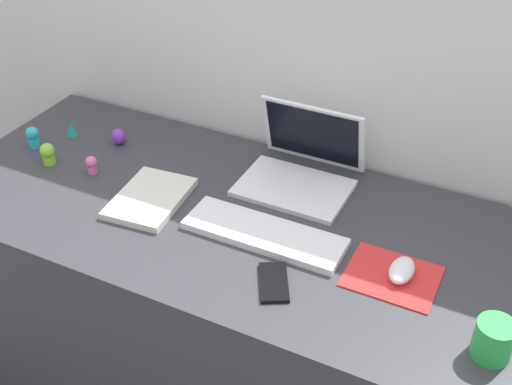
# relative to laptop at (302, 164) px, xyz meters

# --- Properties ---
(back_wall) EXTENTS (2.95, 0.05, 1.51)m
(back_wall) POSITION_rel_laptop_xyz_m (-0.05, 0.17, -0.04)
(back_wall) COLOR silver
(back_wall) RESTS_ON ground_plane
(desk) EXTENTS (1.75, 0.72, 0.74)m
(desk) POSITION_rel_laptop_xyz_m (-0.05, -0.23, -0.42)
(desk) COLOR #38383D
(desk) RESTS_ON ground_plane
(laptop) EXTENTS (0.30, 0.27, 0.21)m
(laptop) POSITION_rel_laptop_xyz_m (0.00, 0.00, 0.00)
(laptop) COLOR white
(laptop) RESTS_ON desk
(keyboard) EXTENTS (0.41, 0.13, 0.02)m
(keyboard) POSITION_rel_laptop_xyz_m (0.02, -0.28, -0.04)
(keyboard) COLOR white
(keyboard) RESTS_ON desk
(mousepad) EXTENTS (0.21, 0.17, 0.00)m
(mousepad) POSITION_rel_laptop_xyz_m (0.35, -0.28, -0.05)
(mousepad) COLOR red
(mousepad) RESTS_ON desk
(mouse) EXTENTS (0.06, 0.10, 0.03)m
(mouse) POSITION_rel_laptop_xyz_m (0.36, -0.27, -0.03)
(mouse) COLOR white
(mouse) RESTS_ON mousepad
(cell_phone) EXTENTS (0.12, 0.14, 0.01)m
(cell_phone) POSITION_rel_laptop_xyz_m (0.11, -0.42, -0.05)
(cell_phone) COLOR black
(cell_phone) RESTS_ON desk
(notebook_pad) EXTENTS (0.19, 0.25, 0.02)m
(notebook_pad) POSITION_rel_laptop_xyz_m (-0.32, -0.28, -0.04)
(notebook_pad) COLOR silver
(notebook_pad) RESTS_ON desk
(coffee_mug) EXTENTS (0.08, 0.08, 0.09)m
(coffee_mug) POSITION_rel_laptop_xyz_m (0.59, -0.41, -0.01)
(coffee_mug) COLOR green
(coffee_mug) RESTS_ON desk
(toy_figurine_purple) EXTENTS (0.04, 0.04, 0.05)m
(toy_figurine_purple) POSITION_rel_laptop_xyz_m (-0.58, -0.07, -0.03)
(toy_figurine_purple) COLOR purple
(toy_figurine_purple) RESTS_ON desk
(toy_figurine_lime) EXTENTS (0.04, 0.04, 0.07)m
(toy_figurine_lime) POSITION_rel_laptop_xyz_m (-0.69, -0.25, -0.02)
(toy_figurine_lime) COLOR #8CDB33
(toy_figurine_lime) RESTS_ON desk
(toy_figurine_teal) EXTENTS (0.04, 0.04, 0.04)m
(toy_figurine_teal) POSITION_rel_laptop_xyz_m (-0.74, -0.09, -0.03)
(toy_figurine_teal) COLOR teal
(toy_figurine_teal) RESTS_ON desk
(toy_figurine_pink) EXTENTS (0.03, 0.03, 0.05)m
(toy_figurine_pink) POSITION_rel_laptop_xyz_m (-0.55, -0.23, -0.02)
(toy_figurine_pink) COLOR pink
(toy_figurine_pink) RESTS_ON desk
(toy_figurine_cyan) EXTENTS (0.04, 0.04, 0.07)m
(toy_figurine_cyan) POSITION_rel_laptop_xyz_m (-0.80, -0.20, -0.02)
(toy_figurine_cyan) COLOR #28B7CC
(toy_figurine_cyan) RESTS_ON desk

